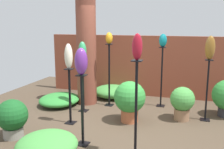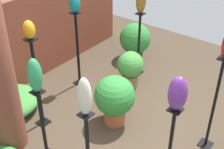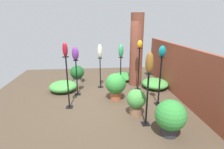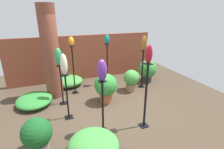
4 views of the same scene
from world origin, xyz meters
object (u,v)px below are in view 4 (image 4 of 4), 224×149
pedestal_ivory (67,99)px  potted_plant_back_center (131,79)px  pedestal_bronze (142,71)px  brick_pillar (51,53)px  pedestal_jade (62,87)px  art_vase_violet (102,70)px  art_vase_teal (107,39)px  art_vase_amber (71,41)px  art_vase_ivory (64,64)px  potted_plant_mid_left (106,86)px  art_vase_bronze (144,43)px  pedestal_violet (103,109)px  potted_plant_mid_right (147,70)px  art_vase_jade (58,57)px  pedestal_teal (107,66)px  pedestal_amber (74,72)px  pedestal_ruby (146,99)px  art_vase_ruby (149,54)px  potted_plant_front_right (37,134)px

pedestal_ivory → potted_plant_back_center: 2.41m
pedestal_bronze → pedestal_ivory: bearing=-159.2°
brick_pillar → pedestal_jade: (0.17, -0.63, -0.86)m
pedestal_bronze → art_vase_violet: bearing=-138.1°
art_vase_teal → art_vase_amber: bearing=-165.4°
art_vase_ivory → potted_plant_mid_left: art_vase_ivory is taller
pedestal_bronze → art_vase_ivory: size_ratio=2.61×
brick_pillar → art_vase_amber: brick_pillar is taller
brick_pillar → potted_plant_mid_left: size_ratio=3.17×
art_vase_bronze → art_vase_ivory: art_vase_bronze is taller
pedestal_violet → potted_plant_mid_right: (2.54, 2.27, -0.10)m
pedestal_bronze → pedestal_jade: size_ratio=1.13×
brick_pillar → art_vase_jade: 0.65m
pedestal_teal → potted_plant_mid_right: bearing=-11.1°
art_vase_violet → potted_plant_mid_right: size_ratio=0.53×
pedestal_violet → potted_plant_back_center: 2.35m
art_vase_bronze → art_vase_teal: (-1.05, 0.70, 0.08)m
potted_plant_mid_left → brick_pillar: bearing=144.9°
pedestal_violet → pedestal_amber: pedestal_amber is taller
brick_pillar → potted_plant_mid_left: 1.92m
pedestal_jade → pedestal_teal: bearing=28.4°
art_vase_violet → potted_plant_mid_left: 1.69m
pedestal_ruby → pedestal_ivory: bearing=148.4°
pedestal_teal → art_vase_jade: art_vase_jade is taller
pedestal_violet → art_vase_jade: (-0.70, 1.63, 0.85)m
brick_pillar → art_vase_jade: size_ratio=5.69×
pedestal_jade → art_vase_ruby: size_ratio=2.98×
art_vase_amber → art_vase_bronze: bearing=-9.0°
art_vase_jade → pedestal_violet: bearing=-66.9°
pedestal_jade → art_vase_teal: bearing=28.4°
pedestal_violet → potted_plant_mid_left: bearing=68.0°
pedestal_jade → pedestal_teal: pedestal_teal is taller
pedestal_ivory → art_vase_jade: art_vase_jade is taller
pedestal_violet → brick_pillar: bearing=110.9°
art_vase_ivory → potted_plant_mid_left: 1.56m
brick_pillar → potted_plant_back_center: size_ratio=3.80×
art_vase_amber → art_vase_jade: art_vase_amber is taller
pedestal_violet → potted_plant_mid_left: size_ratio=1.41×
pedestal_violet → pedestal_jade: 1.77m
art_vase_ruby → potted_plant_mid_right: size_ratio=0.47×
pedestal_ruby → art_vase_amber: 2.86m
brick_pillar → pedestal_ivory: bearing=-81.4°
pedestal_ruby → art_vase_teal: bearing=88.7°
art_vase_violet → art_vase_amber: (-0.24, 2.23, 0.25)m
pedestal_ivory → pedestal_ruby: bearing=-31.6°
pedestal_teal → pedestal_ivory: bearing=-134.1°
pedestal_teal → pedestal_jade: bearing=-151.6°
pedestal_ivory → potted_plant_front_right: pedestal_ivory is taller
art_vase_ruby → pedestal_amber: bearing=116.8°
brick_pillar → pedestal_violet: bearing=-69.1°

